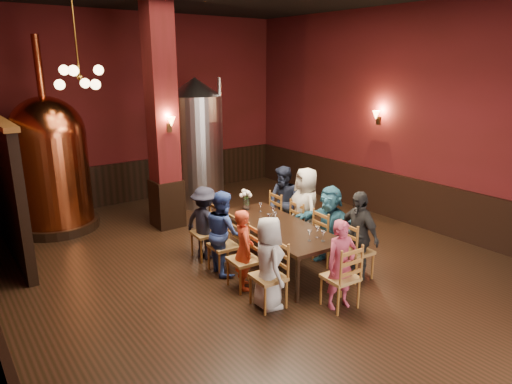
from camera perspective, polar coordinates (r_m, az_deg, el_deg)
room at (r=7.18m, az=0.15°, el=7.03°), size 10.00×10.02×4.50m
wainscot_right at (r=10.37m, az=18.05°, el=-0.87°), size 0.08×9.90×1.00m
wainscot_back at (r=11.82m, az=-14.27°, el=1.45°), size 7.90×0.08×1.00m
column at (r=9.43m, az=-11.63°, el=8.86°), size 0.58×0.58×4.50m
partition at (r=9.22m, az=-28.88°, el=0.37°), size 0.22×3.50×2.40m
pendant_cluster at (r=8.94m, az=-21.20°, el=13.24°), size 0.90×0.90×1.70m
sconce_wall at (r=10.46m, az=15.10°, el=9.04°), size 0.20×0.20×0.36m
sconce_column at (r=9.17m, az=-10.81°, el=8.39°), size 0.20×0.20×0.36m
dining_table at (r=7.63m, az=2.70°, el=-4.60°), size 1.16×2.46×0.75m
chair_0 at (r=6.52m, az=1.56°, el=-10.51°), size 0.49×0.49×0.92m
person_0 at (r=6.43m, az=1.57°, el=-8.84°), size 0.59×0.75×1.34m
chair_1 at (r=7.03m, az=-1.51°, el=-8.45°), size 0.49×0.49×0.92m
person_1 at (r=6.96m, az=-1.52°, el=-7.18°), size 0.46×0.54×1.26m
chair_2 at (r=7.56m, az=-4.10°, el=-6.68°), size 0.49×0.49×0.92m
person_2 at (r=7.47m, az=-4.13°, el=-5.02°), size 0.46×0.73×1.39m
chair_3 at (r=8.11m, az=-6.35°, el=-5.11°), size 0.49×0.49×0.92m
person_3 at (r=8.05m, az=-6.39°, el=-3.85°), size 0.72×0.95×1.30m
chair_4 at (r=7.52m, az=12.48°, el=-7.17°), size 0.49×0.49×0.92m
person_4 at (r=7.42m, az=12.60°, el=-5.29°), size 0.43×0.88×1.45m
chair_5 at (r=7.96m, az=9.10°, el=-5.64°), size 0.49×0.49×0.92m
person_5 at (r=7.88m, az=9.17°, el=-4.10°), size 0.70×1.34×1.38m
chair_6 at (r=8.43m, az=6.15°, el=-4.27°), size 0.49×0.49×0.92m
person_6 at (r=8.33m, az=6.21°, el=-2.21°), size 0.71×0.88×1.56m
chair_7 at (r=8.93m, az=3.49°, el=-3.03°), size 0.49×0.49×0.92m
person_7 at (r=8.85m, az=3.52°, el=-1.42°), size 0.44×0.74×1.45m
chair_8 at (r=6.61m, az=10.51°, el=-10.38°), size 0.49×0.49×0.92m
person_8 at (r=6.53m, az=10.59°, el=-8.91°), size 0.53×0.41×1.29m
copper_kettle at (r=10.09m, az=-24.29°, el=3.37°), size 1.64×1.64×3.87m
steel_vessel at (r=11.03m, az=-7.43°, el=6.18°), size 1.32×1.32×3.02m
rose_vase at (r=8.32m, az=-1.22°, el=-0.53°), size 0.23×0.23×0.38m
wine_glass_0 at (r=7.41m, az=1.32°, el=-3.99°), size 0.07×0.07×0.17m
wine_glass_1 at (r=8.22m, az=0.57°, el=-1.95°), size 0.07×0.07×0.17m
wine_glass_2 at (r=7.65m, az=1.61°, el=-3.35°), size 0.07×0.07×0.17m
wine_glass_3 at (r=7.74m, az=2.41°, el=-3.13°), size 0.07×0.07×0.17m
wine_glass_4 at (r=7.11m, az=7.70°, el=-5.03°), size 0.07×0.07×0.17m
wine_glass_5 at (r=6.97m, az=6.69°, el=-5.45°), size 0.07×0.07×0.17m
wine_glass_6 at (r=8.00m, az=2.17°, el=-2.48°), size 0.07×0.07×0.17m
wine_glass_7 at (r=6.97m, az=8.40°, el=-5.49°), size 0.07×0.07×0.17m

